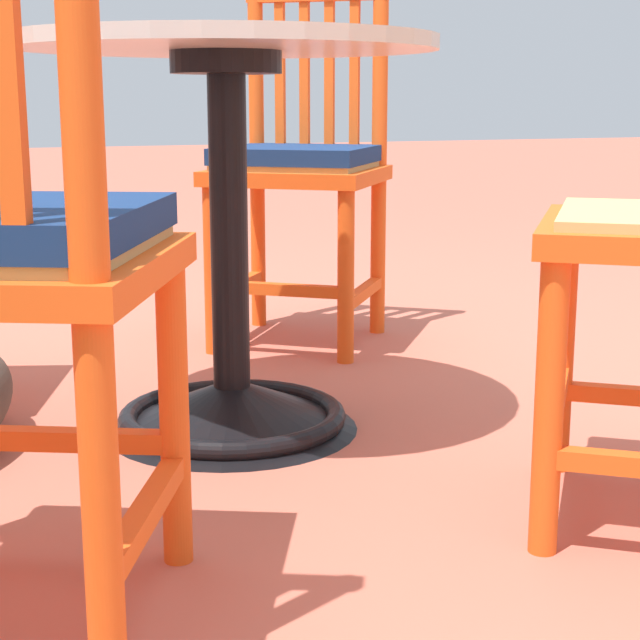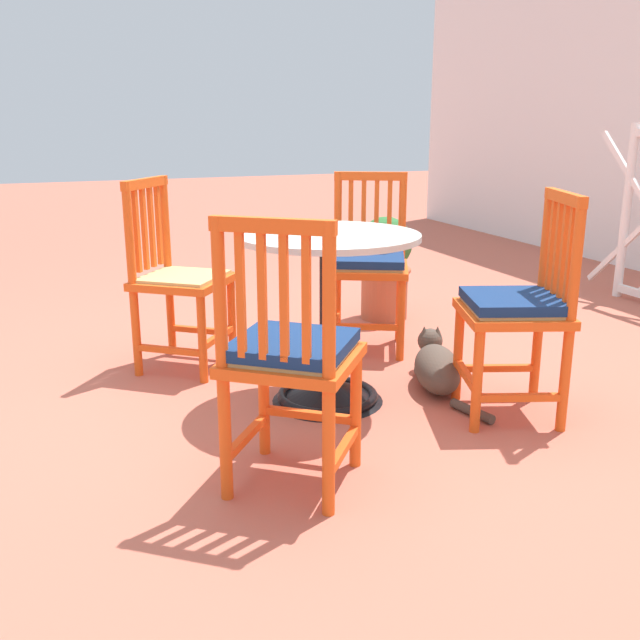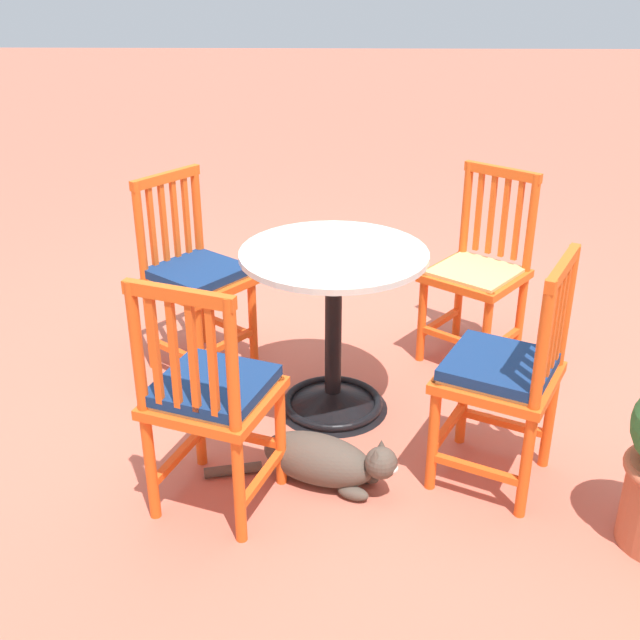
# 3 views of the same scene
# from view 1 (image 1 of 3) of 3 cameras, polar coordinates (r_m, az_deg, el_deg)

# --- Properties ---
(ground_plane) EXTENTS (24.00, 24.00, 0.00)m
(ground_plane) POSITION_cam_1_polar(r_m,az_deg,el_deg) (2.08, -0.91, -5.13)
(ground_plane) COLOR #BC604C
(cafe_table) EXTENTS (0.76, 0.76, 0.73)m
(cafe_table) POSITION_cam_1_polar(r_m,az_deg,el_deg) (1.92, -5.03, 2.06)
(cafe_table) COLOR black
(cafe_table) RESTS_ON ground_plane
(orange_chair_facing_out) EXTENTS (0.56, 0.56, 0.91)m
(orange_chair_facing_out) POSITION_cam_1_polar(r_m,az_deg,el_deg) (2.62, -1.09, 8.41)
(orange_chair_facing_out) COLOR #EA5619
(orange_chair_facing_out) RESTS_ON ground_plane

